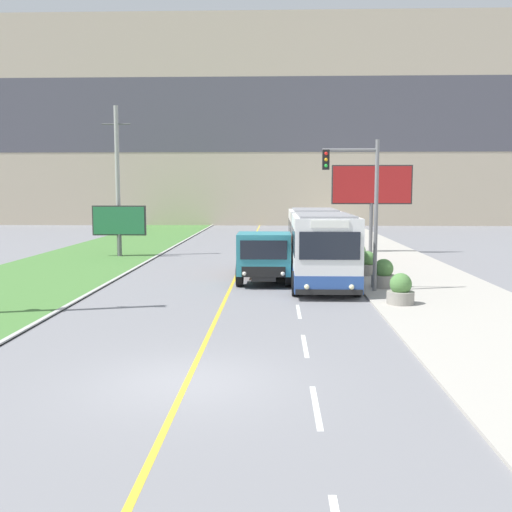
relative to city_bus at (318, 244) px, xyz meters
name	(u,v)px	position (x,y,z in m)	size (l,w,h in m)	color
ground_plane	(187,382)	(-3.96, -15.71, -1.63)	(300.00, 300.00, 0.00)	slate
lane_marking_centre	(218,348)	(-3.55, -12.82, -1.63)	(2.88, 140.00, 0.01)	gold
apartment_block_background	(261,124)	(-3.96, 46.14, 10.63)	(80.00, 8.04, 24.52)	#BCAD93
city_bus	(318,244)	(0.00, 0.00, 0.00)	(2.74, 12.33, 3.21)	white
dump_truck	(265,257)	(-2.53, -1.27, -0.46)	(2.43, 6.82, 2.32)	black
utility_pole_far	(118,181)	(-12.03, 9.33, 3.14)	(1.80, 0.28, 9.43)	#9E9E99
traffic_light_mast	(361,197)	(1.42, -3.96, 2.31)	(2.28, 0.32, 6.21)	slate
billboard_large	(372,187)	(4.30, 11.54, 2.74)	(5.29, 0.24, 5.83)	#59595B
billboard_small	(119,222)	(-11.89, 8.91, 0.57)	(3.38, 0.24, 3.23)	#59595B
planter_round_near	(401,290)	(2.53, -6.80, -1.06)	(0.99, 0.99, 1.13)	gray
planter_round_second	(384,275)	(2.57, -3.05, -1.02)	(1.03, 1.03, 1.21)	gray
planter_round_third	(368,264)	(2.47, 0.70, -1.04)	(0.95, 0.95, 1.16)	gray
planter_round_far	(358,255)	(2.50, 4.45, -1.01)	(1.05, 1.05, 1.24)	gray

